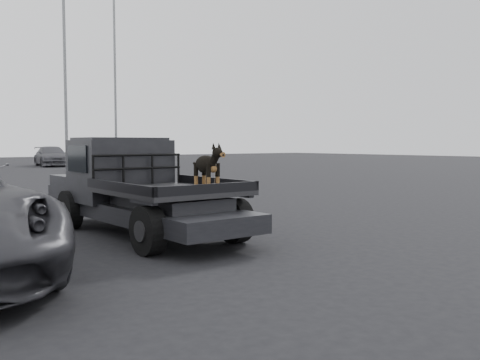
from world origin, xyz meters
TOP-DOWN VIEW (x-y plane):
  - ground at (0.00, 0.00)m, footprint 120.00×120.00m
  - flatbed_ute at (0.51, 2.46)m, footprint 2.00×5.40m
  - ute_cab at (0.51, 3.41)m, footprint 1.72×1.30m
  - headache_rack at (0.51, 2.66)m, footprint 1.80×0.08m
  - dog at (0.84, 0.87)m, footprint 0.32×0.60m
  - distant_car_b at (9.09, 32.75)m, footprint 2.74×5.17m
  - floodlight_mid at (7.55, 25.51)m, footprint 1.08×0.28m
  - floodlight_far at (14.08, 32.61)m, footprint 1.08×0.28m

SIDE VIEW (x-z plane):
  - ground at x=0.00m, z-range 0.00..0.00m
  - flatbed_ute at x=0.51m, z-range 0.00..0.92m
  - distant_car_b at x=9.09m, z-range 0.00..1.43m
  - headache_rack at x=0.51m, z-range 0.92..1.47m
  - dog at x=0.84m, z-range 0.92..1.66m
  - ute_cab at x=0.51m, z-range 0.92..1.80m
  - floodlight_mid at x=7.55m, z-range 0.59..13.26m
  - floodlight_far at x=14.08m, z-range 0.60..13.76m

